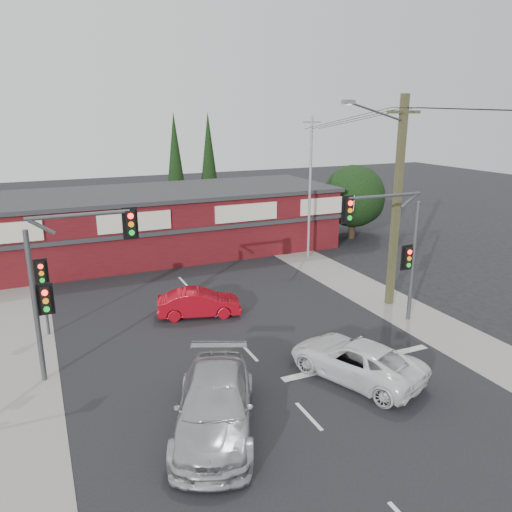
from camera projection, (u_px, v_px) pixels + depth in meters
name	position (u px, v px, depth m)	size (l,w,h in m)	color
ground	(259.00, 363.00, 18.99)	(120.00, 120.00, 0.00)	black
road_strip	(215.00, 316.00, 23.37)	(14.00, 70.00, 0.01)	black
verge_left	(15.00, 350.00, 20.04)	(3.00, 70.00, 0.02)	gray
verge_right	(365.00, 290.00, 26.69)	(3.00, 70.00, 0.02)	gray
stop_line	(358.00, 362.00, 19.03)	(6.50, 0.35, 0.01)	silver
white_suv	(356.00, 360.00, 17.81)	(2.28, 4.96, 1.38)	silver
silver_suv	(215.00, 405.00, 14.82)	(2.28, 5.61, 1.63)	#AFB1B5
red_sedan	(199.00, 303.00, 23.24)	(1.34, 3.84, 1.27)	#A20A15
lane_dashes	(228.00, 330.00, 21.88)	(0.12, 44.20, 0.01)	silver
shop_building	(139.00, 223.00, 32.90)	(27.30, 8.40, 4.22)	#4B0F13
tree_cluster	(352.00, 199.00, 37.47)	(5.90, 5.10, 5.50)	#2D2116
conifer_near	(175.00, 160.00, 39.89)	(1.80, 1.80, 9.25)	#2D2116
conifer_far	(209.00, 157.00, 43.01)	(1.80, 1.80, 9.25)	#2D2116
traffic_mast_left	(65.00, 271.00, 17.14)	(3.77, 0.27, 5.97)	#47494C
traffic_mast_right	(395.00, 239.00, 21.45)	(3.96, 0.27, 5.97)	#47494C
pedestal_signal	(42.00, 281.00, 20.77)	(0.55, 0.27, 3.38)	#47494C
utility_pole	(395.00, 196.00, 23.38)	(4.38, 0.59, 10.00)	#4B482A
steel_pole	(310.00, 185.00, 31.73)	(1.20, 0.16, 9.00)	gray
power_lines	(506.00, 117.00, 17.62)	(2.01, 29.00, 1.22)	black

